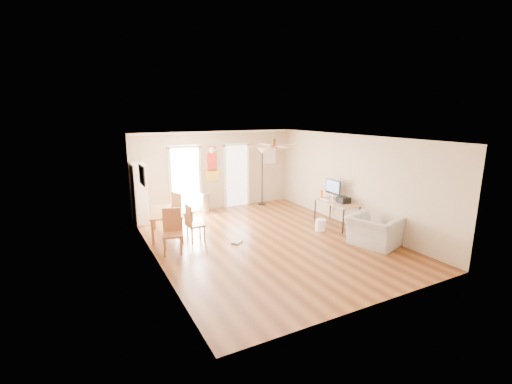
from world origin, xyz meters
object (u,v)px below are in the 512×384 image
dining_chair_right_a (183,210)px  printer (343,200)px  bookshelf (139,193)px  dining_chair_right_b (196,223)px  wastebasket_b (365,235)px  wastebasket_a (320,225)px  dining_table (167,223)px  armchair (374,231)px  trash_can (205,202)px  computer_desk (336,214)px  dining_chair_near (172,232)px  torchiere_lamp (262,177)px

dining_chair_right_a → printer: 4.52m
bookshelf → printer: size_ratio=5.29×
dining_chair_right_b → wastebasket_b: dining_chair_right_b is taller
dining_chair_right_a → wastebasket_a: dining_chair_right_a is taller
dining_chair_right_a → wastebasket_a: 3.86m
dining_table → wastebasket_a: size_ratio=4.19×
dining_table → bookshelf: bearing=104.7°
dining_chair_right_b → armchair: bearing=-123.4°
bookshelf → wastebasket_a: bearing=-30.2°
wastebasket_b → armchair: (-0.08, -0.35, 0.21)m
dining_table → printer: size_ratio=4.03×
trash_can → computer_desk: (2.86, -3.09, 0.03)m
trash_can → wastebasket_b: trash_can is taller
wastebasket_b → dining_table: bearing=148.5°
bookshelf → dining_chair_right_a: 1.51m
dining_chair_near → armchair: (4.48, -1.78, -0.15)m
dining_table → printer: 4.88m
dining_table → armchair: armchair is taller
printer → dining_table: bearing=165.4°
torchiere_lamp → wastebasket_a: 3.37m
computer_desk → wastebasket_b: computer_desk is taller
dining_table → wastebasket_a: 4.14m
trash_can → torchiere_lamp: bearing=0.2°
dining_chair_near → trash_can: dining_chair_near is taller
computer_desk → wastebasket_a: computer_desk is taller
dining_chair_right_b → torchiere_lamp: torchiere_lamp is taller
dining_chair_right_b → trash_can: (1.11, 2.41, -0.16)m
dining_chair_near → wastebasket_b: 4.79m
torchiere_lamp → computer_desk: torchiere_lamp is taller
wastebasket_a → wastebasket_b: 1.25m
dining_table → dining_chair_right_a: dining_chair_right_a is taller
dining_table → wastebasket_b: (4.38, -2.69, -0.18)m
wastebasket_b → armchair: 0.42m
dining_table → computer_desk: (4.52, -1.40, 0.01)m
dining_chair_near → computer_desk: size_ratio=0.78×
dining_chair_right_a → torchiere_lamp: bearing=-86.5°
dining_chair_near → torchiere_lamp: 4.97m
wastebasket_a → dining_table: bearing=157.8°
dining_table → torchiere_lamp: (3.78, 1.70, 0.66)m
dining_table → dining_chair_right_a: size_ratio=1.29×
dining_chair_near → armchair: bearing=-6.0°
dining_table → wastebasket_a: bearing=-22.2°
torchiere_lamp → armchair: torchiere_lamp is taller
wastebasket_a → armchair: size_ratio=0.28×
computer_desk → printer: printer is taller
dining_table → trash_can: bearing=45.5°
trash_can → wastebasket_a: 3.92m
dining_chair_right_a → computer_desk: (3.97, -1.82, -0.17)m
wastebasket_a → wastebasket_b: (0.54, -1.13, -0.01)m
bookshelf → armchair: bearing=-38.2°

